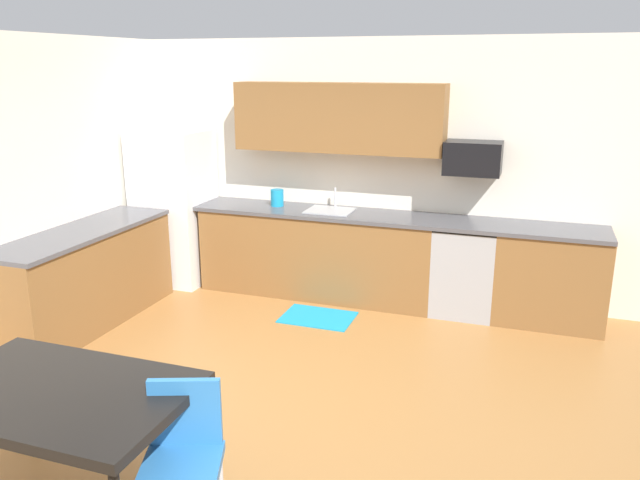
# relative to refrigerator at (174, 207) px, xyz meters

# --- Properties ---
(ground_plane) EXTENTS (12.00, 12.00, 0.00)m
(ground_plane) POSITION_rel_refrigerator_xyz_m (2.18, -2.22, -0.86)
(ground_plane) COLOR #9E6B38
(wall_back) EXTENTS (5.80, 0.10, 2.70)m
(wall_back) POSITION_rel_refrigerator_xyz_m (2.18, 0.43, 0.49)
(wall_back) COLOR silver
(wall_back) RESTS_ON ground
(cabinet_run_back) EXTENTS (2.53, 0.60, 0.90)m
(cabinet_run_back) POSITION_rel_refrigerator_xyz_m (1.70, 0.08, -0.41)
(cabinet_run_back) COLOR brown
(cabinet_run_back) RESTS_ON ground
(cabinet_run_back_right) EXTENTS (1.02, 0.60, 0.90)m
(cabinet_run_back_right) POSITION_rel_refrigerator_xyz_m (4.07, 0.08, -0.41)
(cabinet_run_back_right) COLOR brown
(cabinet_run_back_right) RESTS_ON ground
(cabinet_run_left) EXTENTS (0.60, 2.00, 0.90)m
(cabinet_run_left) POSITION_rel_refrigerator_xyz_m (-0.12, -1.42, -0.41)
(cabinet_run_left) COLOR brown
(cabinet_run_left) RESTS_ON ground
(countertop_back) EXTENTS (4.80, 0.64, 0.04)m
(countertop_back) POSITION_rel_refrigerator_xyz_m (2.18, 0.08, 0.06)
(countertop_back) COLOR #4C4C51
(countertop_back) RESTS_ON cabinet_run_back
(countertop_left) EXTENTS (0.64, 2.00, 0.04)m
(countertop_left) POSITION_rel_refrigerator_xyz_m (-0.12, -1.42, 0.06)
(countertop_left) COLOR #4C4C51
(countertop_left) RESTS_ON cabinet_run_left
(upper_cabinets_back) EXTENTS (2.20, 0.34, 0.70)m
(upper_cabinets_back) POSITION_rel_refrigerator_xyz_m (1.88, 0.21, 1.04)
(upper_cabinets_back) COLOR brown
(refrigerator) EXTENTS (0.76, 0.70, 1.73)m
(refrigerator) POSITION_rel_refrigerator_xyz_m (0.00, 0.00, 0.00)
(refrigerator) COLOR white
(refrigerator) RESTS_ON ground
(oven_range) EXTENTS (0.60, 0.60, 0.91)m
(oven_range) POSITION_rel_refrigerator_xyz_m (3.26, 0.08, -0.41)
(oven_range) COLOR #999BA0
(oven_range) RESTS_ON ground
(microwave) EXTENTS (0.54, 0.36, 0.32)m
(microwave) POSITION_rel_refrigerator_xyz_m (3.26, 0.18, 0.69)
(microwave) COLOR black
(sink_basin) EXTENTS (0.48, 0.40, 0.14)m
(sink_basin) POSITION_rel_refrigerator_xyz_m (1.84, 0.08, 0.02)
(sink_basin) COLOR #A5A8AD
(sink_basin) RESTS_ON countertop_back
(sink_faucet) EXTENTS (0.02, 0.02, 0.24)m
(sink_faucet) POSITION_rel_refrigerator_xyz_m (1.84, 0.26, 0.18)
(sink_faucet) COLOR #B2B5BA
(sink_faucet) RESTS_ON countertop_back
(dining_table) EXTENTS (1.40, 0.90, 0.77)m
(dining_table) POSITION_rel_refrigerator_xyz_m (1.55, -3.66, -0.16)
(dining_table) COLOR black
(dining_table) RESTS_ON ground
(chair_near_table) EXTENTS (0.51, 0.51, 0.85)m
(chair_near_table) POSITION_rel_refrigerator_xyz_m (2.25, -3.59, -0.36)
(chair_near_table) COLOR #2D72B7
(chair_near_table) RESTS_ON ground
(floor_mat) EXTENTS (0.70, 0.50, 0.01)m
(floor_mat) POSITION_rel_refrigerator_xyz_m (1.93, -0.57, -0.86)
(floor_mat) COLOR #198CBF
(floor_mat) RESTS_ON ground
(kettle) EXTENTS (0.14, 0.14, 0.20)m
(kettle) POSITION_rel_refrigerator_xyz_m (1.22, 0.13, 0.16)
(kettle) COLOR #198CBF
(kettle) RESTS_ON countertop_back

